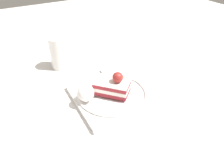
# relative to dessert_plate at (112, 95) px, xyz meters

# --- Properties ---
(ground_plane) EXTENTS (2.40, 2.40, 0.00)m
(ground_plane) POSITION_rel_dessert_plate_xyz_m (0.03, -0.01, -0.01)
(ground_plane) COLOR silver
(dessert_plate) EXTENTS (0.23, 0.23, 0.02)m
(dessert_plate) POSITION_rel_dessert_plate_xyz_m (0.00, 0.00, 0.00)
(dessert_plate) COLOR white
(dessert_plate) RESTS_ON ground_plane
(cake_slice) EXTENTS (0.11, 0.12, 0.07)m
(cake_slice) POSITION_rel_dessert_plate_xyz_m (0.00, -0.00, 0.03)
(cake_slice) COLOR maroon
(cake_slice) RESTS_ON dessert_plate
(whipped_cream_dollop) EXTENTS (0.05, 0.05, 0.05)m
(whipped_cream_dollop) POSITION_rel_dessert_plate_xyz_m (-0.08, 0.01, 0.04)
(whipped_cream_dollop) COLOR white
(whipped_cream_dollop) RESTS_ON dessert_plate
(fork) EXTENTS (0.05, 0.12, 0.00)m
(fork) POSITION_rel_dessert_plate_xyz_m (0.03, 0.09, 0.01)
(fork) COLOR silver
(fork) RESTS_ON dessert_plate
(drink_glass_near) EXTENTS (0.07, 0.07, 0.12)m
(drink_glass_near) POSITION_rel_dessert_plate_xyz_m (-0.07, 0.26, 0.04)
(drink_glass_near) COLOR white
(drink_glass_near) RESTS_ON ground_plane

